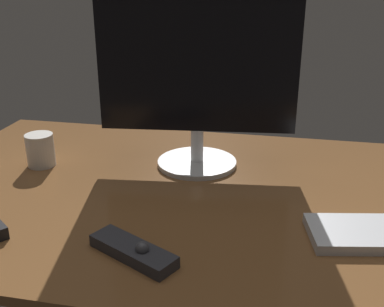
{
  "coord_description": "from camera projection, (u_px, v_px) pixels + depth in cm",
  "views": [
    {
      "loc": [
        17.29,
        -93.9,
        49.2
      ],
      "look_at": [
        -3.73,
        8.15,
        8.0
      ],
      "focal_mm": 43.58,
      "sensor_mm": 36.0,
      "label": 1
    }
  ],
  "objects": [
    {
      "name": "desk",
      "position": [
        201.0,
        196.0,
        1.06
      ],
      "size": [
        140.0,
        84.0,
        2.0
      ],
      "primitive_type": "cube",
      "color": "brown",
      "rests_on": "ground"
    },
    {
      "name": "coffee_mug",
      "position": [
        40.0,
        150.0,
        1.19
      ],
      "size": [
        7.03,
        7.03,
        8.44
      ],
      "primitive_type": "cylinder",
      "color": "silver",
      "rests_on": "desk"
    },
    {
      "name": "monitor",
      "position": [
        197.0,
        66.0,
        1.12
      ],
      "size": [
        48.31,
        20.4,
        47.2
      ],
      "rotation": [
        0.0,
        0.0,
        0.11
      ],
      "color": "silver",
      "rests_on": "desk"
    },
    {
      "name": "media_remote",
      "position": [
        134.0,
        251.0,
        0.82
      ],
      "size": [
        17.83,
        12.6,
        3.87
      ],
      "rotation": [
        0.0,
        0.0,
        -0.48
      ],
      "color": "#2D2D33",
      "rests_on": "desk"
    }
  ]
}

